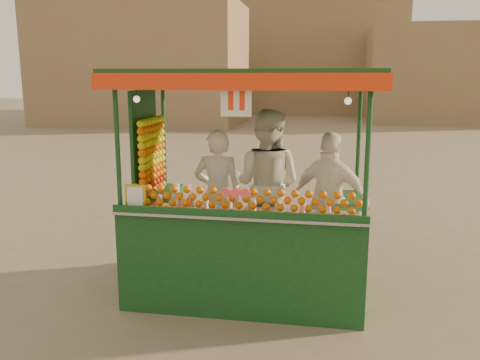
% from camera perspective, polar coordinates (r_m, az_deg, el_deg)
% --- Properties ---
extents(ground, '(90.00, 90.00, 0.00)m').
position_cam_1_polar(ground, '(5.97, 4.95, -12.75)').
color(ground, '#6F604F').
rests_on(ground, ground).
extents(building_left, '(10.00, 6.00, 6.00)m').
position_cam_1_polar(building_left, '(27.12, -10.78, 12.62)').
color(building_left, olive).
rests_on(building_left, ground).
extents(building_right, '(9.00, 6.00, 5.00)m').
position_cam_1_polar(building_right, '(30.15, 22.86, 10.86)').
color(building_right, olive).
rests_on(building_right, ground).
extents(building_center, '(14.00, 7.00, 7.00)m').
position_cam_1_polar(building_center, '(35.52, 6.07, 13.30)').
color(building_center, olive).
rests_on(building_center, ground).
extents(juice_cart, '(2.78, 1.80, 2.53)m').
position_cam_1_polar(juice_cart, '(5.70, 0.08, -5.05)').
color(juice_cart, '#0F3918').
rests_on(juice_cart, ground).
extents(vendor_left, '(0.59, 0.41, 1.56)m').
position_cam_1_polar(vendor_left, '(6.05, -2.50, -1.63)').
color(vendor_left, white).
rests_on(vendor_left, ground).
extents(vendor_middle, '(1.00, 0.85, 1.79)m').
position_cam_1_polar(vendor_middle, '(6.05, 2.97, -0.53)').
color(vendor_middle, silver).
rests_on(vendor_middle, ground).
extents(vendor_right, '(0.99, 0.66, 1.56)m').
position_cam_1_polar(vendor_right, '(5.84, 10.04, -2.29)').
color(vendor_right, white).
rests_on(vendor_right, ground).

